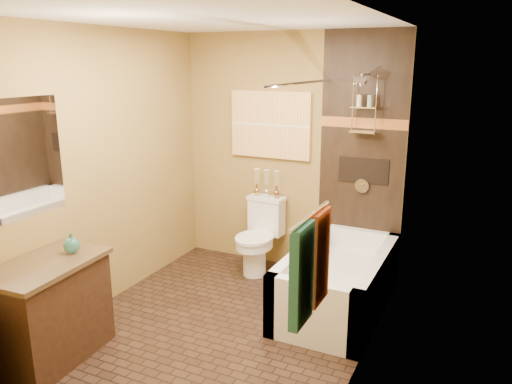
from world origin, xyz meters
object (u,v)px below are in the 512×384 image
Objects in this scene: bathtub at (338,286)px; vanity at (49,311)px; sunset_painting at (270,125)px; toilet at (259,236)px.

vanity is (-1.72, -1.70, 0.17)m from bathtub.
sunset_painting is 1.18m from toilet.
bathtub is 1.64× the size of vanity.
bathtub is at bearing -20.74° from toilet.
sunset_painting is 2.79m from vanity.
sunset_painting reaches higher than toilet.
sunset_painting reaches higher than vanity.
toilet is (-1.01, 0.46, 0.18)m from bathtub.
sunset_painting is 0.98× the size of vanity.
bathtub is (1.01, -0.73, -1.33)m from sunset_painting.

